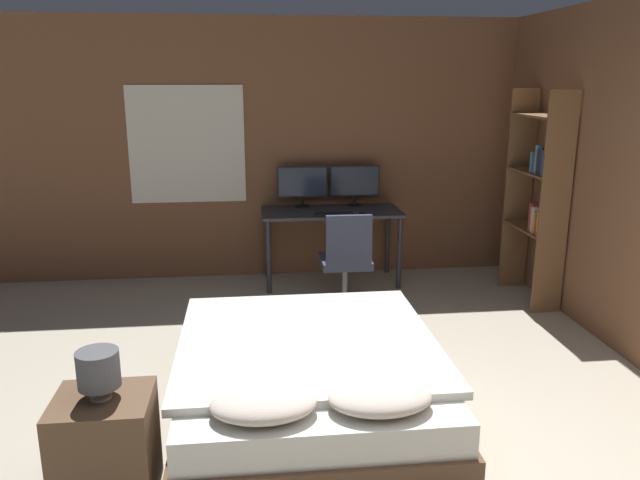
{
  "coord_description": "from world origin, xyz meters",
  "views": [
    {
      "loc": [
        -0.86,
        -2.42,
        2.09
      ],
      "look_at": [
        -0.28,
        2.69,
        0.75
      ],
      "focal_mm": 35.0,
      "sensor_mm": 36.0,
      "label": 1
    }
  ],
  "objects": [
    {
      "name": "bedside_lamp",
      "position": [
        -1.62,
        0.45,
        0.72
      ],
      "size": [
        0.21,
        0.21,
        0.25
      ],
      "color": "gray",
      "rests_on": "nightstand"
    },
    {
      "name": "office_chair",
      "position": [
        -0.0,
        3.04,
        0.37
      ],
      "size": [
        0.52,
        0.52,
        0.92
      ],
      "color": "black",
      "rests_on": "ground_plane"
    },
    {
      "name": "monitor_right",
      "position": [
        0.24,
        4.01,
        1.02
      ],
      "size": [
        0.53,
        0.16,
        0.43
      ],
      "color": "black",
      "rests_on": "desk"
    },
    {
      "name": "bed",
      "position": [
        -0.52,
        1.18,
        0.24
      ],
      "size": [
        1.64,
        1.96,
        0.54
      ],
      "color": "brown",
      "rests_on": "ground_plane"
    },
    {
      "name": "desk",
      "position": [
        -0.04,
        3.79,
        0.68
      ],
      "size": [
        1.42,
        0.64,
        0.77
      ],
      "color": "#38383D",
      "rests_on": "ground_plane"
    },
    {
      "name": "computer_mouse",
      "position": [
        0.24,
        3.57,
        0.79
      ],
      "size": [
        0.07,
        0.05,
        0.04
      ],
      "color": "black",
      "rests_on": "desk"
    },
    {
      "name": "bookshelf",
      "position": [
        1.81,
        3.0,
        1.09
      ],
      "size": [
        0.28,
        0.78,
        1.99
      ],
      "color": "brown",
      "rests_on": "ground_plane"
    },
    {
      "name": "monitor_left",
      "position": [
        -0.32,
        4.01,
        1.02
      ],
      "size": [
        0.53,
        0.16,
        0.43
      ],
      "color": "black",
      "rests_on": "desk"
    },
    {
      "name": "nightstand",
      "position": [
        -1.62,
        0.45,
        0.28
      ],
      "size": [
        0.48,
        0.43,
        0.57
      ],
      "color": "brown",
      "rests_on": "ground_plane"
    },
    {
      "name": "wall_back",
      "position": [
        -0.02,
        4.18,
        1.35
      ],
      "size": [
        12.0,
        0.08,
        2.7
      ],
      "color": "brown",
      "rests_on": "ground_plane"
    },
    {
      "name": "keyboard",
      "position": [
        -0.04,
        3.57,
        0.78
      ],
      "size": [
        0.38,
        0.13,
        0.02
      ],
      "color": "black",
      "rests_on": "desk"
    }
  ]
}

